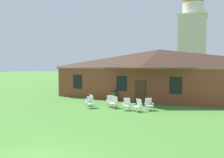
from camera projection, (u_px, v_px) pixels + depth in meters
name	position (u px, v px, depth m)	size (l,w,h in m)	color
brick_building	(159.00, 72.00, 25.14)	(21.89, 10.40, 5.40)	brown
dome_tower	(192.00, 39.00, 41.43)	(5.18, 5.18, 18.78)	beige
lawn_chair_by_porch	(90.00, 100.00, 19.18)	(0.84, 0.87, 0.96)	white
lawn_chair_near_door	(90.00, 102.00, 18.16)	(0.85, 0.87, 0.96)	white
lawn_chair_left_end	(110.00, 101.00, 18.81)	(0.79, 0.83, 0.96)	white
lawn_chair_middle	(114.00, 102.00, 18.16)	(0.70, 0.73, 0.96)	silver
lawn_chair_right_end	(127.00, 104.00, 17.28)	(0.72, 0.76, 0.96)	white
lawn_chair_far_side	(138.00, 105.00, 16.83)	(0.81, 0.85, 0.96)	white
lawn_chair_under_eave	(149.00, 104.00, 17.25)	(0.81, 0.85, 0.96)	silver
trash_bin	(114.00, 96.00, 21.89)	(0.56, 0.56, 0.98)	#335638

